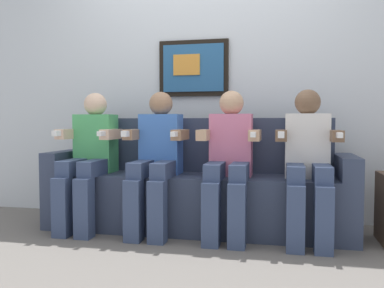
{
  "coord_description": "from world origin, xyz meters",
  "views": [
    {
      "loc": [
        0.67,
        -2.89,
        0.87
      ],
      "look_at": [
        0.0,
        0.15,
        0.7
      ],
      "focal_mm": 38.27,
      "sensor_mm": 36.0,
      "label": 1
    }
  ],
  "objects_px": {
    "couch": "(197,191)",
    "person_leftmost": "(89,154)",
    "person_rightmost": "(308,158)",
    "person_right_center": "(229,157)",
    "person_left_center": "(157,156)"
  },
  "relations": [
    {
      "from": "person_leftmost",
      "to": "person_left_center",
      "type": "height_order",
      "value": "same"
    },
    {
      "from": "person_leftmost",
      "to": "person_left_center",
      "type": "relative_size",
      "value": 1.0
    },
    {
      "from": "person_left_center",
      "to": "person_rightmost",
      "type": "bearing_deg",
      "value": 0.0
    },
    {
      "from": "couch",
      "to": "person_left_center",
      "type": "distance_m",
      "value": 0.44
    },
    {
      "from": "person_left_center",
      "to": "person_leftmost",
      "type": "bearing_deg",
      "value": 180.0
    },
    {
      "from": "person_left_center",
      "to": "person_rightmost",
      "type": "xyz_separation_m",
      "value": [
        1.14,
        0.0,
        0.0
      ]
    },
    {
      "from": "couch",
      "to": "person_leftmost",
      "type": "bearing_deg",
      "value": -168.83
    },
    {
      "from": "person_leftmost",
      "to": "person_right_center",
      "type": "distance_m",
      "value": 1.14
    },
    {
      "from": "person_right_center",
      "to": "person_rightmost",
      "type": "xyz_separation_m",
      "value": [
        0.57,
        -0.0,
        0.0
      ]
    },
    {
      "from": "person_left_center",
      "to": "person_right_center",
      "type": "relative_size",
      "value": 1.0
    },
    {
      "from": "person_rightmost",
      "to": "person_right_center",
      "type": "bearing_deg",
      "value": 179.95
    },
    {
      "from": "person_right_center",
      "to": "person_rightmost",
      "type": "height_order",
      "value": "same"
    },
    {
      "from": "person_leftmost",
      "to": "person_left_center",
      "type": "distance_m",
      "value": 0.57
    },
    {
      "from": "couch",
      "to": "person_leftmost",
      "type": "distance_m",
      "value": 0.92
    },
    {
      "from": "person_rightmost",
      "to": "person_leftmost",
      "type": "bearing_deg",
      "value": 180.0
    }
  ]
}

